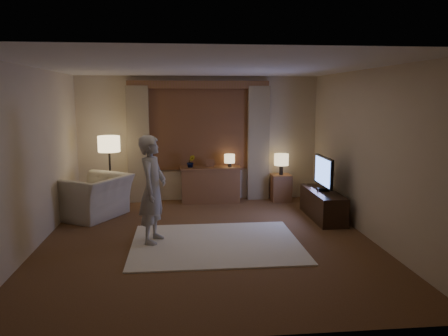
{
  "coord_description": "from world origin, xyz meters",
  "views": [
    {
      "loc": [
        -0.4,
        -6.4,
        2.18
      ],
      "look_at": [
        0.31,
        0.6,
        1.02
      ],
      "focal_mm": 35.0,
      "sensor_mm": 36.0,
      "label": 1
    }
  ],
  "objects": [
    {
      "name": "room",
      "position": [
        0.0,
        0.5,
        1.33
      ],
      "size": [
        5.04,
        5.54,
        2.64
      ],
      "color": "brown",
      "rests_on": "ground"
    },
    {
      "name": "rug",
      "position": [
        0.11,
        -0.17,
        0.01
      ],
      "size": [
        2.5,
        2.0,
        0.02
      ],
      "primitive_type": "cube",
      "color": "beige",
      "rests_on": "floor"
    },
    {
      "name": "sideboard",
      "position": [
        0.22,
        2.5,
        0.35
      ],
      "size": [
        1.2,
        0.4,
        0.7
      ],
      "primitive_type": "cube",
      "color": "brown",
      "rests_on": "floor"
    },
    {
      "name": "picture_frame",
      "position": [
        0.22,
        2.5,
        0.8
      ],
      "size": [
        0.16,
        0.02,
        0.2
      ],
      "primitive_type": "cube",
      "color": "brown",
      "rests_on": "sideboard"
    },
    {
      "name": "plant",
      "position": [
        -0.18,
        2.5,
        0.85
      ],
      "size": [
        0.17,
        0.13,
        0.3
      ],
      "primitive_type": "imported",
      "color": "#999999",
      "rests_on": "sideboard"
    },
    {
      "name": "table_lamp_sideboard",
      "position": [
        0.62,
        2.5,
        0.9
      ],
      "size": [
        0.22,
        0.22,
        0.3
      ],
      "color": "black",
      "rests_on": "sideboard"
    },
    {
      "name": "floor_lamp",
      "position": [
        -1.76,
        2.1,
        1.21
      ],
      "size": [
        0.42,
        0.42,
        1.44
      ],
      "color": "black",
      "rests_on": "floor"
    },
    {
      "name": "armchair",
      "position": [
        -1.98,
        1.54,
        0.38
      ],
      "size": [
        1.48,
        1.53,
        0.76
      ],
      "primitive_type": "imported",
      "rotation": [
        0.0,
        0.0,
        -2.1
      ],
      "color": "beige",
      "rests_on": "floor"
    },
    {
      "name": "side_table",
      "position": [
        1.7,
        2.45,
        0.28
      ],
      "size": [
        0.4,
        0.4,
        0.56
      ],
      "primitive_type": "cube",
      "color": "brown",
      "rests_on": "floor"
    },
    {
      "name": "table_lamp_side",
      "position": [
        1.7,
        2.45,
        0.87
      ],
      "size": [
        0.3,
        0.3,
        0.44
      ],
      "color": "black",
      "rests_on": "side_table"
    },
    {
      "name": "tv_stand",
      "position": [
        2.15,
        1.05,
        0.25
      ],
      "size": [
        0.45,
        1.4,
        0.5
      ],
      "primitive_type": "cube",
      "color": "black",
      "rests_on": "floor"
    },
    {
      "name": "tv",
      "position": [
        2.15,
        1.05,
        0.85
      ],
      "size": [
        0.21,
        0.87,
        0.63
      ],
      "color": "black",
      "rests_on": "tv_stand"
    },
    {
      "name": "person",
      "position": [
        -0.81,
        -0.0,
        0.82
      ],
      "size": [
        0.53,
        0.67,
        1.6
      ],
      "primitive_type": "imported",
      "rotation": [
        0.0,
        0.0,
        1.3
      ],
      "color": "#B5AFA7",
      "rests_on": "rug"
    }
  ]
}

